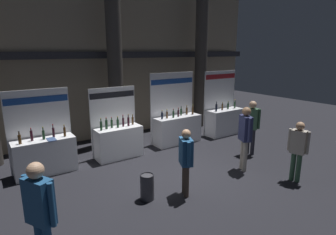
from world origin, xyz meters
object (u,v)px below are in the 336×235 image
at_px(exhibitor_booth_2, 177,126).
at_px(exhibitor_booth_1, 118,139).
at_px(visitor_0, 245,133).
at_px(exhibitor_booth_0, 44,152).
at_px(visitor_3, 40,209).
at_px(visitor_1, 252,123).
at_px(exhibitor_booth_3, 224,119).
at_px(visitor_4, 186,156).
at_px(visitor_2, 298,147).
at_px(trash_bin, 147,187).

bearing_deg(exhibitor_booth_2, exhibitor_booth_1, -177.78).
distance_m(exhibitor_booth_2, visitor_0, 3.07).
bearing_deg(exhibitor_booth_1, exhibitor_booth_0, 178.29).
relative_size(visitor_0, visitor_3, 1.00).
bearing_deg(visitor_3, exhibitor_booth_2, 98.87).
bearing_deg(exhibitor_booth_0, visitor_0, -32.75).
relative_size(exhibitor_booth_0, visitor_3, 1.27).
xyz_separation_m(exhibitor_booth_1, visitor_1, (3.65, -2.23, 0.48)).
bearing_deg(exhibitor_booth_3, visitor_3, -153.92).
bearing_deg(visitor_3, visitor_1, 76.03).
height_order(exhibitor_booth_3, visitor_0, exhibitor_booth_3).
xyz_separation_m(visitor_1, visitor_3, (-6.59, -1.57, 0.04)).
relative_size(exhibitor_booth_1, visitor_4, 1.38).
bearing_deg(exhibitor_booth_1, visitor_1, -31.48).
bearing_deg(exhibitor_booth_3, exhibitor_booth_0, 178.43).
distance_m(exhibitor_booth_0, visitor_0, 5.58).
xyz_separation_m(exhibitor_booth_3, visitor_3, (-7.53, -3.69, 0.47)).
relative_size(visitor_2, visitor_4, 0.99).
xyz_separation_m(exhibitor_booth_2, exhibitor_booth_3, (2.21, -0.21, 0.01)).
xyz_separation_m(trash_bin, visitor_1, (4.22, 0.55, 0.76)).
bearing_deg(visitor_0, exhibitor_booth_1, 65.95).
distance_m(exhibitor_booth_1, visitor_0, 3.89).
bearing_deg(trash_bin, exhibitor_booth_0, 119.32).
bearing_deg(visitor_1, exhibitor_booth_1, 26.44).
xyz_separation_m(exhibitor_booth_0, exhibitor_booth_2, (4.54, 0.03, 0.03)).
xyz_separation_m(exhibitor_booth_0, visitor_1, (5.82, -2.30, 0.47)).
bearing_deg(visitor_0, trash_bin, 112.65).
xyz_separation_m(exhibitor_booth_3, trash_bin, (-5.16, -2.66, -0.33)).
height_order(exhibitor_booth_0, visitor_1, exhibitor_booth_0).
height_order(exhibitor_booth_2, visitor_0, exhibitor_booth_2).
distance_m(exhibitor_booth_2, visitor_3, 6.61).
xyz_separation_m(exhibitor_booth_2, visitor_2, (0.69, -4.27, 0.31)).
bearing_deg(visitor_3, trash_bin, 86.01).
distance_m(exhibitor_booth_2, visitor_1, 2.69).
bearing_deg(visitor_0, visitor_1, -32.88).
bearing_deg(trash_bin, visitor_0, -2.95).
bearing_deg(visitor_4, exhibitor_booth_3, -30.46).
height_order(exhibitor_booth_1, visitor_3, exhibitor_booth_1).
xyz_separation_m(exhibitor_booth_0, visitor_4, (2.44, -3.19, 0.37)).
height_order(trash_bin, visitor_1, visitor_1).
xyz_separation_m(exhibitor_booth_0, exhibitor_booth_1, (2.17, -0.07, -0.01)).
bearing_deg(exhibitor_booth_2, visitor_1, -61.21).
xyz_separation_m(exhibitor_booth_1, visitor_2, (3.06, -4.18, 0.35)).
relative_size(exhibitor_booth_2, visitor_0, 1.40).
xyz_separation_m(exhibitor_booth_2, visitor_1, (1.28, -2.33, 0.43)).
relative_size(visitor_0, visitor_4, 1.14).
distance_m(exhibitor_booth_3, trash_bin, 5.82).
height_order(visitor_0, visitor_4, visitor_0).
relative_size(visitor_0, visitor_1, 1.03).
distance_m(visitor_1, visitor_4, 3.50).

